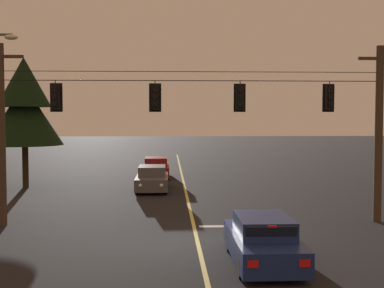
% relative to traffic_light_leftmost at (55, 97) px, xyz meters
% --- Properties ---
extents(ground_plane, '(180.00, 180.00, 0.00)m').
position_rel_traffic_light_leftmost_xyz_m(ground_plane, '(5.34, -3.31, -4.98)').
color(ground_plane, black).
extents(lane_centre_stripe, '(0.14, 60.00, 0.01)m').
position_rel_traffic_light_leftmost_xyz_m(lane_centre_stripe, '(5.34, 6.02, -4.98)').
color(lane_centre_stripe, '#D1C64C').
rests_on(lane_centre_stripe, ground).
extents(stop_bar_paint, '(3.40, 0.36, 0.01)m').
position_rel_traffic_light_leftmost_xyz_m(stop_bar_paint, '(7.24, -0.58, -4.98)').
color(stop_bar_paint, silver).
rests_on(stop_bar_paint, ground).
extents(signal_span_assembly, '(16.66, 0.32, 7.04)m').
position_rel_traffic_light_leftmost_xyz_m(signal_span_assembly, '(5.34, 0.02, -1.32)').
color(signal_span_assembly, '#423021').
rests_on(signal_span_assembly, ground).
extents(traffic_light_leftmost, '(0.48, 0.41, 1.22)m').
position_rel_traffic_light_leftmost_xyz_m(traffic_light_leftmost, '(0.00, 0.00, 0.00)').
color(traffic_light_leftmost, black).
extents(traffic_light_left_inner, '(0.48, 0.41, 1.22)m').
position_rel_traffic_light_leftmost_xyz_m(traffic_light_left_inner, '(3.84, 0.00, 0.00)').
color(traffic_light_left_inner, black).
extents(traffic_light_centre, '(0.48, 0.41, 1.22)m').
position_rel_traffic_light_leftmost_xyz_m(traffic_light_centre, '(7.18, 0.00, 0.00)').
color(traffic_light_centre, black).
extents(traffic_light_right_inner, '(0.48, 0.41, 1.22)m').
position_rel_traffic_light_leftmost_xyz_m(traffic_light_right_inner, '(10.74, 0.00, 0.00)').
color(traffic_light_right_inner, black).
extents(car_waiting_near_lane, '(1.80, 4.33, 1.39)m').
position_rel_traffic_light_leftmost_xyz_m(car_waiting_near_lane, '(7.08, -5.56, -4.33)').
color(car_waiting_near_lane, navy).
rests_on(car_waiting_near_lane, ground).
extents(car_oncoming_lead, '(1.80, 4.42, 1.39)m').
position_rel_traffic_light_leftmost_xyz_m(car_oncoming_lead, '(3.43, 9.18, -4.33)').
color(car_oncoming_lead, '#4C4C51').
rests_on(car_oncoming_lead, ground).
extents(car_oncoming_trailing, '(1.80, 4.42, 1.39)m').
position_rel_traffic_light_leftmost_xyz_m(car_oncoming_trailing, '(3.52, 15.26, -4.33)').
color(car_oncoming_trailing, maroon).
rests_on(car_oncoming_trailing, ground).
extents(tree_verge_near, '(4.50, 4.50, 7.71)m').
position_rel_traffic_light_leftmost_xyz_m(tree_verge_near, '(-4.12, 10.60, -0.11)').
color(tree_verge_near, '#332316').
rests_on(tree_verge_near, ground).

